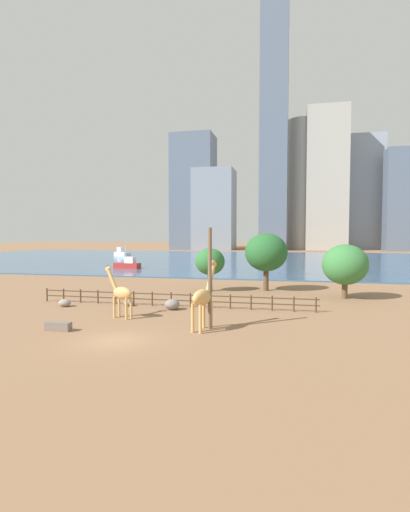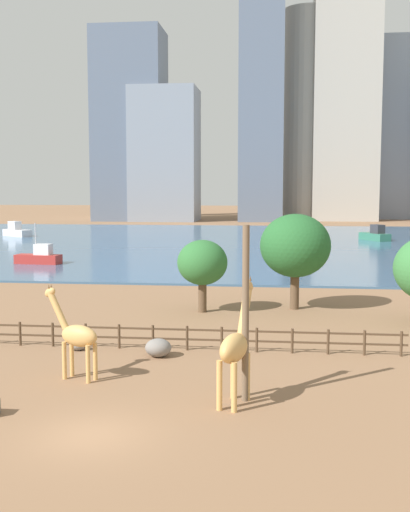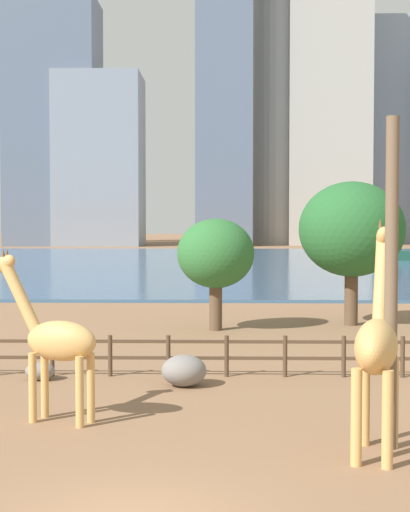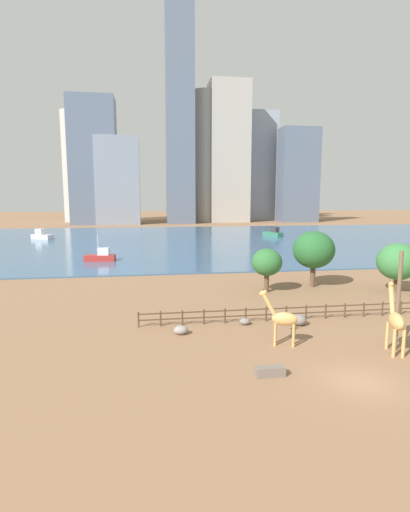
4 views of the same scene
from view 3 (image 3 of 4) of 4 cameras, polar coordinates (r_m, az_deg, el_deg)
The scene contains 17 objects.
ground_plane at distance 92.59m, azimuth 0.21°, elevation -0.46°, with size 400.00×400.00×0.00m, color #8C6647.
harbor_water at distance 89.59m, azimuth 0.18°, elevation -0.50°, with size 180.00×86.00×0.20m, color #3D6084.
giraffe_tall at distance 19.48m, azimuth -10.83°, elevation -6.03°, with size 2.90×1.52×4.21m.
giraffe_companion at distance 16.86m, azimuth 12.40°, elevation -6.29°, with size 1.49×3.22×4.95m.
utility_pole at distance 17.18m, azimuth 13.39°, elevation -1.98°, with size 0.28×0.28×7.11m, color brown.
boulder_near_fence at distance 24.86m, azimuth -11.91°, elevation -8.19°, with size 0.92×0.74×0.56m, color gray.
boulder_small at distance 23.43m, azimuth -1.54°, elevation -8.33°, with size 1.33×1.25×0.93m, color gray.
enclosure_fence at distance 24.85m, azimuth -2.51°, elevation -7.04°, with size 26.12×0.14×1.30m.
tree_left_large at distance 37.26m, azimuth 10.62°, elevation 1.89°, with size 4.95×4.95×6.74m.
tree_center_broad at distance 34.94m, azimuth 0.79°, elevation 0.12°, with size 3.45×3.45×5.00m.
boat_ferry at distance 97.21m, azimuth 13.18°, elevation 0.24°, with size 4.47×6.08×2.54m.
skyline_tower_needle at distance 164.81m, azimuth 8.89°, elevation 10.92°, with size 16.49×12.78×57.84m, color #ADA89E.
skyline_block_central at distance 177.28m, azimuth -13.16°, elevation 8.40°, with size 9.01×9.01×46.17m, color #B7B2A8.
skyline_block_left at distance 157.03m, azimuth -7.65°, elevation 6.88°, with size 16.69×14.63×33.49m, color gray.
skyline_tower_short at distance 179.20m, azimuth 13.26°, elevation 8.70°, with size 17.22×14.33×48.44m, color #939EAD.
skyline_block_wide at distance 164.86m, azimuth 5.46°, elevation 10.22°, with size 12.87×12.87×53.72m, color #ADA89E.
skyline_tower_far at distance 160.26m, azimuth -10.92°, elevation 9.43°, with size 17.52×14.65×48.32m, color slate.
Camera 3 is at (1.50, -12.45, 4.90)m, focal length 55.00 mm.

